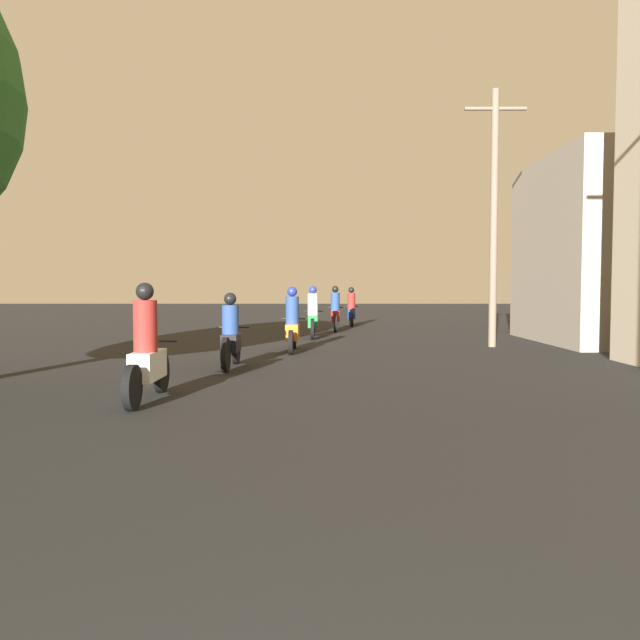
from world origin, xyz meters
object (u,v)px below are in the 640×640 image
Objects in this scene: motorcycle_orange at (292,326)px; motorcycle_green at (313,317)px; building_right_far at (628,251)px; motorcycle_white at (147,354)px; motorcycle_black at (231,337)px; motorcycle_red at (335,313)px; utility_pole_far at (494,213)px; motorcycle_blue at (351,310)px.

motorcycle_green is (0.42, 4.27, 0.02)m from motorcycle_orange.
motorcycle_green is at bearing 169.91° from building_right_far.
motorcycle_black is at bearing 71.02° from motorcycle_white.
utility_pole_far reaches higher than motorcycle_red.
motorcycle_red is at bearing 82.46° from motorcycle_black.
building_right_far is at bearing -6.72° from motorcycle_green.
motorcycle_white is 1.00× the size of motorcycle_black.
motorcycle_green is (2.06, 10.95, 0.01)m from motorcycle_white.
motorcycle_red is at bearing 79.45° from motorcycle_green.
motorcycle_green is at bearing 74.52° from motorcycle_orange.
utility_pole_far is at bearing -70.95° from motorcycle_blue.
utility_pole_far is (-4.20, -1.41, 0.89)m from building_right_far.
building_right_far is at bearing 18.57° from utility_pole_far.
motorcycle_orange is 7.36m from motorcycle_red.
motorcycle_white is at bearing -139.76° from building_right_far.
motorcycle_blue is at bearing 72.80° from motorcycle_red.
motorcycle_white is at bearing -95.60° from motorcycle_black.
motorcycle_white is 0.98× the size of motorcycle_orange.
motorcycle_orange reaches higher than motorcycle_black.
motorcycle_black is 13.75m from motorcycle_blue.
motorcycle_red is 0.32× the size of utility_pole_far.
motorcycle_blue is (3.50, 16.96, -0.02)m from motorcycle_white.
motorcycle_black is at bearing -150.81° from building_right_far.
motorcycle_orange is at bearing -101.54° from motorcycle_blue.
motorcycle_red is at bearing 69.57° from motorcycle_white.
motorcycle_red is (2.80, 13.95, 0.01)m from motorcycle_white.
utility_pole_far reaches higher than motorcycle_white.
motorcycle_blue reaches higher than motorcycle_black.
building_right_far reaches higher than motorcycle_white.
motorcycle_red is 1.16× the size of motorcycle_blue.
motorcycle_blue is 10.90m from building_right_far.
motorcycle_green reaches higher than motorcycle_black.
motorcycle_white is 11.14m from motorcycle_green.
motorcycle_black is 10.65m from motorcycle_red.
motorcycle_green is 6.18m from motorcycle_blue.
motorcycle_green is at bearing -107.99° from motorcycle_red.
motorcycle_blue is at bearing 69.83° from motorcycle_orange.
motorcycle_red is 3.10m from motorcycle_blue.
utility_pole_far is (6.84, 7.94, 2.86)m from motorcycle_white.
motorcycle_blue is at bearing 82.17° from motorcycle_black.
motorcycle_red reaches higher than motorcycle_green.
motorcycle_black is 7.57m from motorcycle_green.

